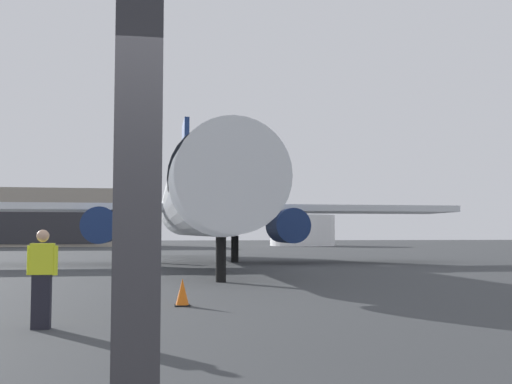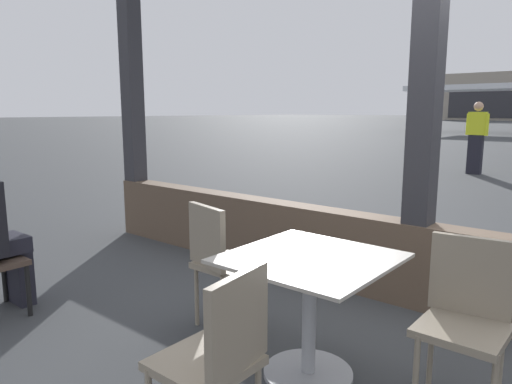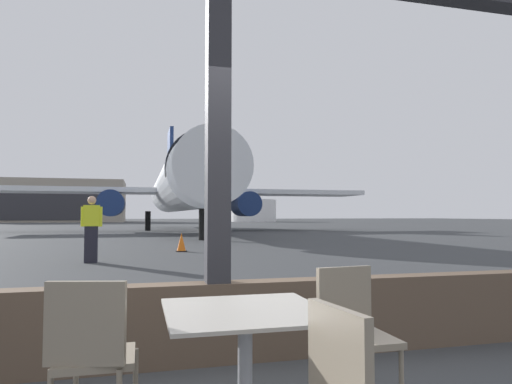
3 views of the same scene
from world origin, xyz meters
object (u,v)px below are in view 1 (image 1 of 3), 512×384
traffic_cone (182,293)px  distant_hangar (35,218)px  ground_crew_worker (42,277)px  fuel_storage_tank (302,231)px  airplane (197,202)px

traffic_cone → distant_hangar: size_ratio=0.03×
ground_crew_worker → traffic_cone: size_ratio=2.75×
ground_crew_worker → fuel_storage_tank: (22.19, 71.47, 1.20)m
ground_crew_worker → traffic_cone: bearing=49.5°
ground_crew_worker → airplane: bearing=79.1°
airplane → traffic_cone: airplane is taller
airplane → ground_crew_worker: size_ratio=18.08×
traffic_cone → distant_hangar: bearing=102.9°
traffic_cone → fuel_storage_tank: fuel_storage_tank is taller
ground_crew_worker → fuel_storage_tank: 74.84m
ground_crew_worker → traffic_cone: ground_crew_worker is taller
distant_hangar → fuel_storage_tank: bearing=-5.9°
traffic_cone → fuel_storage_tank: (19.59, 68.42, 1.80)m
ground_crew_worker → distant_hangar: bearing=100.5°
airplane → distant_hangar: bearing=108.8°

